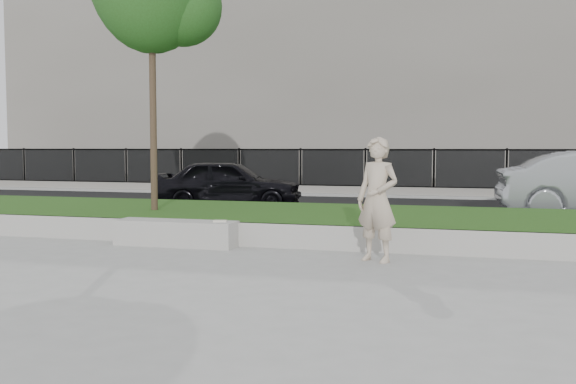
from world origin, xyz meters
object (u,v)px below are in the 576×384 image
(book, at_px, (220,221))
(car_dark, at_px, (229,184))
(stone_bench, at_px, (176,233))
(man, at_px, (377,200))

(book, height_order, car_dark, car_dark)
(book, bearing_deg, car_dark, 96.41)
(stone_bench, bearing_deg, man, -9.07)
(man, height_order, car_dark, man)
(stone_bench, bearing_deg, car_dark, 102.93)
(stone_bench, xyz_separation_m, man, (3.44, -0.55, 0.68))
(stone_bench, relative_size, man, 1.16)
(car_dark, bearing_deg, book, -169.46)
(book, relative_size, car_dark, 0.06)
(car_dark, bearing_deg, man, -152.96)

